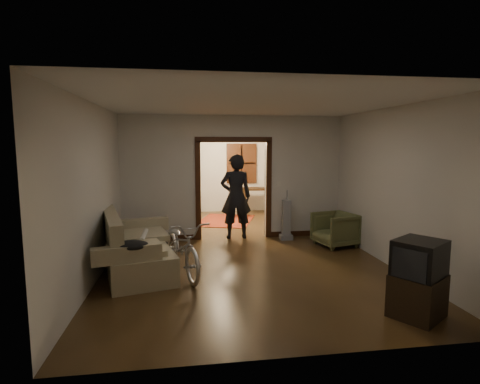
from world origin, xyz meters
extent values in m
cube|color=#31200F|center=(0.00, 0.00, 0.00)|extent=(5.00, 8.50, 0.01)
cube|color=white|center=(0.00, 0.00, 2.80)|extent=(5.00, 8.50, 0.01)
cube|color=beige|center=(0.00, 4.25, 1.40)|extent=(5.00, 0.02, 2.80)
cube|color=beige|center=(-2.50, 0.00, 1.40)|extent=(0.02, 8.50, 2.80)
cube|color=beige|center=(2.50, 0.00, 1.40)|extent=(0.02, 8.50, 2.80)
cube|color=beige|center=(0.00, 0.75, 1.40)|extent=(5.00, 0.14, 2.80)
cube|color=black|center=(0.00, 0.75, 1.10)|extent=(1.74, 0.20, 2.32)
cube|color=black|center=(0.70, 4.21, 1.55)|extent=(0.98, 0.06, 1.28)
sphere|color=#FFE0A5|center=(0.00, 2.50, 2.35)|extent=(0.24, 0.24, 0.24)
cube|color=silver|center=(1.05, 0.68, 1.25)|extent=(0.08, 0.01, 0.12)
cube|color=#797250|center=(-1.93, -1.27, 0.50)|extent=(1.50, 2.36, 1.01)
cylinder|color=beige|center=(-1.83, -0.97, 0.53)|extent=(0.10, 0.77, 0.10)
ellipsoid|color=black|center=(-1.88, -2.18, 0.68)|extent=(0.51, 0.38, 0.15)
imported|color=silver|center=(-1.16, -1.57, 0.47)|extent=(1.13, 1.89, 0.94)
imported|color=brown|center=(2.04, -0.28, 0.36)|extent=(0.96, 0.94, 0.72)
cube|color=black|center=(1.77, -3.58, 0.27)|extent=(0.79, 0.78, 0.54)
cube|color=black|center=(1.77, -3.58, 0.74)|extent=(0.76, 0.74, 0.49)
cube|color=gray|center=(1.16, 0.40, 0.46)|extent=(0.31, 0.27, 0.91)
imported|color=black|center=(0.05, 0.71, 0.97)|extent=(0.71, 0.47, 1.93)
cube|color=maroon|center=(0.02, 2.70, 0.01)|extent=(1.92, 2.21, 0.01)
cube|color=#21331E|center=(-1.20, 3.95, 1.01)|extent=(1.11, 0.79, 2.02)
sphere|color=#1E5972|center=(-1.20, 3.95, 1.94)|extent=(0.28, 0.28, 0.28)
cube|color=black|center=(1.14, 3.64, 0.40)|extent=(1.22, 0.92, 0.80)
cube|color=black|center=(0.46, 3.18, 0.45)|extent=(0.49, 0.49, 0.89)
camera|label=1|loc=(-1.06, -7.69, 2.15)|focal=28.00mm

